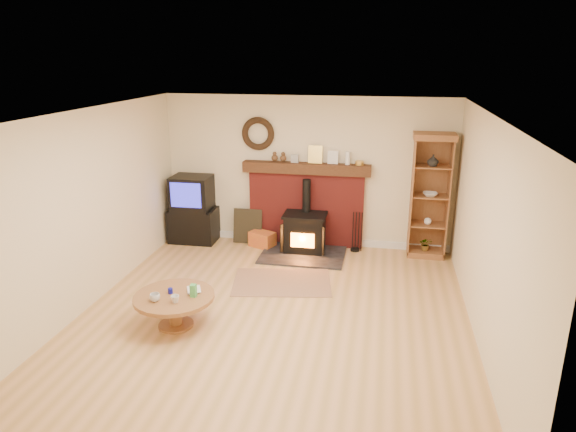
% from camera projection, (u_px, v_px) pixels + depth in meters
% --- Properties ---
extents(ground, '(5.50, 5.50, 0.00)m').
position_uv_depth(ground, '(274.00, 315.00, 6.71)').
color(ground, tan).
rests_on(ground, ground).
extents(room_shell, '(5.02, 5.52, 2.61)m').
position_uv_depth(room_shell, '(273.00, 186.00, 6.28)').
color(room_shell, beige).
rests_on(room_shell, ground).
extents(chimney_breast, '(2.20, 0.22, 1.78)m').
position_uv_depth(chimney_breast, '(306.00, 201.00, 8.96)').
color(chimney_breast, maroon).
rests_on(chimney_breast, ground).
extents(wood_stove, '(1.40, 1.00, 1.24)m').
position_uv_depth(wood_stove, '(304.00, 234.00, 8.72)').
color(wood_stove, black).
rests_on(wood_stove, ground).
extents(area_rug, '(1.58, 1.22, 0.01)m').
position_uv_depth(area_rug, '(282.00, 282.00, 7.66)').
color(area_rug, brown).
rests_on(area_rug, ground).
extents(tv_unit, '(0.83, 0.59, 1.20)m').
position_uv_depth(tv_unit, '(193.00, 210.00, 9.20)').
color(tv_unit, black).
rests_on(tv_unit, ground).
extents(curio_cabinet, '(0.66, 0.48, 2.07)m').
position_uv_depth(curio_cabinet, '(430.00, 196.00, 8.41)').
color(curio_cabinet, brown).
rests_on(curio_cabinet, ground).
extents(firelog_box, '(0.50, 0.42, 0.27)m').
position_uv_depth(firelog_box, '(262.00, 239.00, 9.04)').
color(firelog_box, '#CE930C').
rests_on(firelog_box, ground).
extents(leaning_painting, '(0.52, 0.14, 0.62)m').
position_uv_depth(leaning_painting, '(248.00, 226.00, 9.18)').
color(leaning_painting, black).
rests_on(leaning_painting, ground).
extents(fire_tools, '(0.19, 0.16, 0.70)m').
position_uv_depth(fire_tools, '(356.00, 242.00, 8.84)').
color(fire_tools, black).
rests_on(fire_tools, ground).
extents(coffee_table, '(1.00, 1.00, 0.58)m').
position_uv_depth(coffee_table, '(174.00, 301.00, 6.34)').
color(coffee_table, brown).
rests_on(coffee_table, ground).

